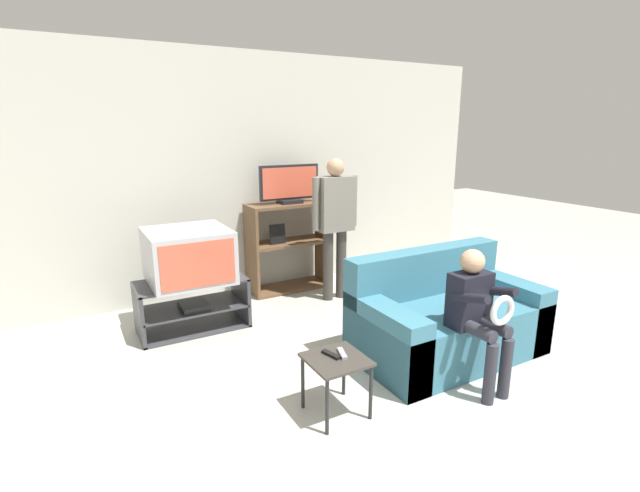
{
  "coord_description": "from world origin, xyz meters",
  "views": [
    {
      "loc": [
        -1.71,
        -1.02,
        1.83
      ],
      "look_at": [
        0.03,
        2.1,
        0.9
      ],
      "focal_mm": 26.0,
      "sensor_mm": 36.0,
      "label": 1
    }
  ],
  "objects_px": {
    "person_standing_adult": "(335,216)",
    "media_shelf": "(289,246)",
    "snack_table": "(336,367)",
    "remote_control_white": "(342,353)",
    "tv_stand": "(193,305)",
    "remote_control_black": "(331,354)",
    "couch": "(445,320)",
    "television_flat": "(289,185)",
    "person_seated_child": "(478,308)",
    "television_main": "(188,255)"
  },
  "relations": [
    {
      "from": "tv_stand",
      "to": "person_seated_child",
      "type": "relative_size",
      "value": 0.97
    },
    {
      "from": "tv_stand",
      "to": "remote_control_black",
      "type": "relative_size",
      "value": 6.73
    },
    {
      "from": "television_main",
      "to": "person_seated_child",
      "type": "xyz_separation_m",
      "value": [
        1.51,
        -1.97,
        -0.11
      ]
    },
    {
      "from": "snack_table",
      "to": "remote_control_black",
      "type": "distance_m",
      "value": 0.08
    },
    {
      "from": "remote_control_black",
      "to": "couch",
      "type": "height_order",
      "value": "couch"
    },
    {
      "from": "person_standing_adult",
      "to": "person_seated_child",
      "type": "distance_m",
      "value": 2.02
    },
    {
      "from": "television_main",
      "to": "couch",
      "type": "distance_m",
      "value": 2.3
    },
    {
      "from": "television_main",
      "to": "remote_control_white",
      "type": "distance_m",
      "value": 1.86
    },
    {
      "from": "television_main",
      "to": "remote_control_black",
      "type": "bearing_deg",
      "value": -75.15
    },
    {
      "from": "remote_control_white",
      "to": "person_standing_adult",
      "type": "bearing_deg",
      "value": 77.88
    },
    {
      "from": "television_flat",
      "to": "remote_control_black",
      "type": "height_order",
      "value": "television_flat"
    },
    {
      "from": "media_shelf",
      "to": "television_flat",
      "type": "xyz_separation_m",
      "value": [
        0.01,
        -0.02,
        0.69
      ]
    },
    {
      "from": "television_main",
      "to": "couch",
      "type": "relative_size",
      "value": 0.47
    },
    {
      "from": "remote_control_white",
      "to": "couch",
      "type": "relative_size",
      "value": 0.09
    },
    {
      "from": "television_flat",
      "to": "remote_control_white",
      "type": "height_order",
      "value": "television_flat"
    },
    {
      "from": "tv_stand",
      "to": "person_standing_adult",
      "type": "bearing_deg",
      "value": 1.55
    },
    {
      "from": "television_main",
      "to": "person_standing_adult",
      "type": "distance_m",
      "value": 1.57
    },
    {
      "from": "couch",
      "to": "person_seated_child",
      "type": "relative_size",
      "value": 1.51
    },
    {
      "from": "television_flat",
      "to": "tv_stand",
      "type": "bearing_deg",
      "value": -156.82
    },
    {
      "from": "media_shelf",
      "to": "person_seated_child",
      "type": "xyz_separation_m",
      "value": [
        0.25,
        -2.52,
        0.09
      ]
    },
    {
      "from": "remote_control_black",
      "to": "tv_stand",
      "type": "bearing_deg",
      "value": 90.19
    },
    {
      "from": "snack_table",
      "to": "person_seated_child",
      "type": "height_order",
      "value": "person_seated_child"
    },
    {
      "from": "television_main",
      "to": "remote_control_black",
      "type": "xyz_separation_m",
      "value": [
        0.46,
        -1.74,
        -0.3
      ]
    },
    {
      "from": "media_shelf",
      "to": "television_flat",
      "type": "height_order",
      "value": "television_flat"
    },
    {
      "from": "media_shelf",
      "to": "tv_stand",
      "type": "bearing_deg",
      "value": -155.95
    },
    {
      "from": "remote_control_white",
      "to": "couch",
      "type": "height_order",
      "value": "couch"
    },
    {
      "from": "tv_stand",
      "to": "person_standing_adult",
      "type": "xyz_separation_m",
      "value": [
        1.55,
        0.04,
        0.68
      ]
    },
    {
      "from": "television_main",
      "to": "person_standing_adult",
      "type": "height_order",
      "value": "person_standing_adult"
    },
    {
      "from": "person_standing_adult",
      "to": "media_shelf",
      "type": "bearing_deg",
      "value": 119.75
    },
    {
      "from": "media_shelf",
      "to": "couch",
      "type": "distance_m",
      "value": 2.1
    },
    {
      "from": "television_flat",
      "to": "couch",
      "type": "relative_size",
      "value": 0.46
    },
    {
      "from": "media_shelf",
      "to": "television_flat",
      "type": "distance_m",
      "value": 0.69
    },
    {
      "from": "media_shelf",
      "to": "remote_control_black",
      "type": "distance_m",
      "value": 2.42
    },
    {
      "from": "snack_table",
      "to": "person_seated_child",
      "type": "xyz_separation_m",
      "value": [
        1.04,
        -0.19,
        0.26
      ]
    },
    {
      "from": "snack_table",
      "to": "remote_control_white",
      "type": "distance_m",
      "value": 0.09
    },
    {
      "from": "television_flat",
      "to": "snack_table",
      "type": "relative_size",
      "value": 1.76
    },
    {
      "from": "television_main",
      "to": "media_shelf",
      "type": "distance_m",
      "value": 1.38
    },
    {
      "from": "tv_stand",
      "to": "television_flat",
      "type": "relative_size",
      "value": 1.39
    },
    {
      "from": "tv_stand",
      "to": "television_flat",
      "type": "distance_m",
      "value": 1.68
    },
    {
      "from": "tv_stand",
      "to": "television_flat",
      "type": "xyz_separation_m",
      "value": [
        1.27,
        0.54,
        0.97
      ]
    },
    {
      "from": "television_flat",
      "to": "person_standing_adult",
      "type": "xyz_separation_m",
      "value": [
        0.28,
        -0.5,
        -0.29
      ]
    },
    {
      "from": "person_seated_child",
      "to": "person_standing_adult",
      "type": "bearing_deg",
      "value": 88.81
    },
    {
      "from": "remote_control_white",
      "to": "person_standing_adult",
      "type": "xyz_separation_m",
      "value": [
        1.02,
        1.79,
        0.5
      ]
    },
    {
      "from": "television_flat",
      "to": "remote_control_white",
      "type": "xyz_separation_m",
      "value": [
        -0.74,
        -2.29,
        -0.79
      ]
    },
    {
      "from": "remote_control_black",
      "to": "person_standing_adult",
      "type": "xyz_separation_m",
      "value": [
        1.09,
        1.77,
        0.5
      ]
    },
    {
      "from": "remote_control_white",
      "to": "person_seated_child",
      "type": "bearing_deg",
      "value": 5.52
    },
    {
      "from": "media_shelf",
      "to": "remote_control_white",
      "type": "xyz_separation_m",
      "value": [
        -0.73,
        -2.31,
        -0.11
      ]
    },
    {
      "from": "person_standing_adult",
      "to": "tv_stand",
      "type": "bearing_deg",
      "value": -178.45
    },
    {
      "from": "media_shelf",
      "to": "remote_control_white",
      "type": "relative_size",
      "value": 6.95
    },
    {
      "from": "remote_control_black",
      "to": "person_seated_child",
      "type": "distance_m",
      "value": 1.09
    }
  ]
}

